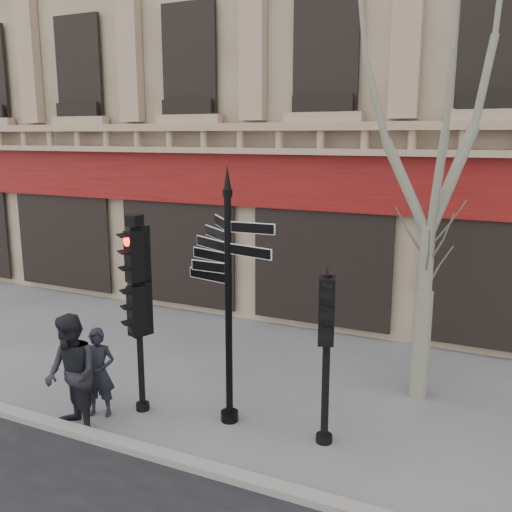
# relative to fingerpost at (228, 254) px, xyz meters

# --- Properties ---
(ground) EXTENTS (80.00, 80.00, 0.00)m
(ground) POSITION_rel_fingerpost_xyz_m (-0.11, -0.06, -2.84)
(ground) COLOR #5A5A5E
(ground) RESTS_ON ground
(kerb) EXTENTS (80.00, 0.25, 0.12)m
(kerb) POSITION_rel_fingerpost_xyz_m (-0.11, -1.46, -2.78)
(kerb) COLOR gray
(kerb) RESTS_ON ground
(building) EXTENTS (28.00, 15.52, 18.00)m
(building) POSITION_rel_fingerpost_xyz_m (-0.11, 12.42, 6.15)
(building) COLOR gray
(building) RESTS_ON ground
(fingerpost) EXTENTS (2.30, 2.30, 4.22)m
(fingerpost) POSITION_rel_fingerpost_xyz_m (0.00, 0.00, 0.00)
(fingerpost) COLOR black
(fingerpost) RESTS_ON ground
(traffic_signal_main) EXTENTS (0.44, 0.37, 3.40)m
(traffic_signal_main) POSITION_rel_fingerpost_xyz_m (-1.54, -0.31, -0.69)
(traffic_signal_main) COLOR black
(traffic_signal_main) RESTS_ON ground
(traffic_signal_secondary) EXTENTS (0.52, 0.44, 2.64)m
(traffic_signal_secondary) POSITION_rel_fingerpost_xyz_m (1.64, 0.03, -0.99)
(traffic_signal_secondary) COLOR black
(traffic_signal_secondary) RESTS_ON ground
(plane_tree) EXTENTS (2.88, 2.88, 7.64)m
(plane_tree) POSITION_rel_fingerpost_xyz_m (2.67, 2.29, 2.53)
(plane_tree) COLOR gray
(plane_tree) RESTS_ON ground
(pedestrian_a) EXTENTS (0.65, 0.55, 1.53)m
(pedestrian_a) POSITION_rel_fingerpost_xyz_m (-2.08, -0.75, -2.07)
(pedestrian_a) COLOR black
(pedestrian_a) RESTS_ON ground
(pedestrian_b) EXTENTS (1.16, 1.06, 1.93)m
(pedestrian_b) POSITION_rel_fingerpost_xyz_m (-2.09, -1.36, -1.87)
(pedestrian_b) COLOR black
(pedestrian_b) RESTS_ON ground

